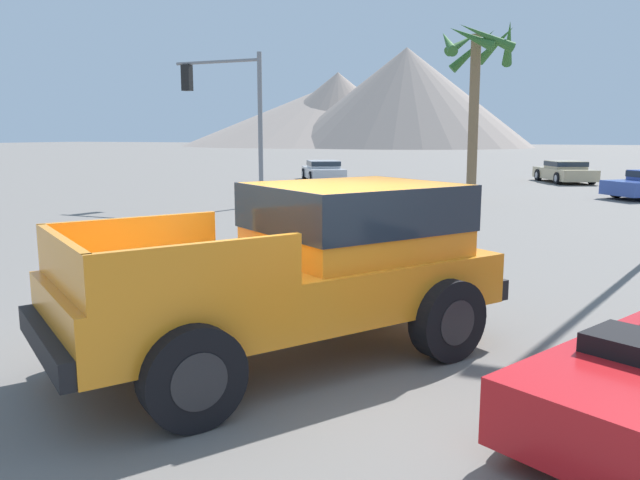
{
  "coord_description": "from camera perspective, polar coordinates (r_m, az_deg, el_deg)",
  "views": [
    {
      "loc": [
        2.7,
        -5.9,
        2.46
      ],
      "look_at": [
        -0.31,
        1.02,
        1.18
      ],
      "focal_mm": 35.0,
      "sensor_mm": 36.0,
      "label": 1
    }
  ],
  "objects": [
    {
      "name": "parked_car_silver",
      "position": [
        33.51,
        0.28,
        6.38
      ],
      "size": [
        3.91,
        4.8,
        1.09
      ],
      "rotation": [
        0.0,
        0.0,
        0.56
      ],
      "color": "#B7BABF",
      "rests_on": "ground_plane"
    },
    {
      "name": "distant_mountain_range",
      "position": [
        129.78,
        10.63,
        12.24
      ],
      "size": [
        144.23,
        67.49,
        20.33
      ],
      "color": "gray",
      "rests_on": "ground_plane"
    },
    {
      "name": "ground_plane",
      "position": [
        6.94,
        -1.05,
        -11.11
      ],
      "size": [
        320.0,
        320.0,
        0.0
      ],
      "primitive_type": "plane",
      "color": "slate"
    },
    {
      "name": "palm_tree_tall",
      "position": [
        23.89,
        14.15,
        15.13
      ],
      "size": [
        2.99,
        2.95,
        6.41
      ],
      "color": "brown",
      "rests_on": "ground_plane"
    },
    {
      "name": "traffic_light_main",
      "position": [
        22.48,
        -8.57,
        12.52
      ],
      "size": [
        3.42,
        0.38,
        5.2
      ],
      "rotation": [
        0.0,
        0.0,
        3.14
      ],
      "color": "slate",
      "rests_on": "ground_plane"
    },
    {
      "name": "parked_car_tan",
      "position": [
        34.82,
        21.46,
        5.86
      ],
      "size": [
        3.41,
        4.6,
        1.11
      ],
      "rotation": [
        0.0,
        0.0,
        0.43
      ],
      "color": "tan",
      "rests_on": "ground_plane"
    },
    {
      "name": "orange_pickup_truck",
      "position": [
        6.97,
        -0.71,
        -1.67
      ],
      "size": [
        4.39,
        5.29,
        1.9
      ],
      "rotation": [
        0.0,
        0.0,
        -0.58
      ],
      "color": "orange",
      "rests_on": "ground_plane"
    }
  ]
}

